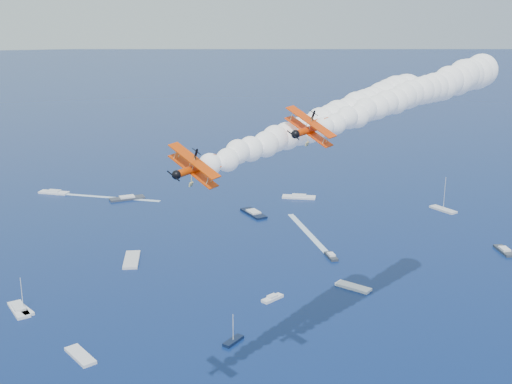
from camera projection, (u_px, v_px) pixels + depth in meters
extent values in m
cube|color=#2B303A|center=(331.00, 256.00, 191.55)|extent=(2.27, 6.73, 0.70)
cube|color=white|center=(54.00, 192.00, 255.08)|extent=(11.90, 8.80, 0.70)
cube|color=white|center=(353.00, 287.00, 171.21)|extent=(8.17, 9.25, 0.70)
cube|color=#313641|center=(504.00, 251.00, 195.85)|extent=(4.34, 9.48, 0.70)
cube|color=black|center=(233.00, 341.00, 144.11)|extent=(5.47, 5.08, 0.70)
cube|color=silver|center=(272.00, 298.00, 164.59)|extent=(6.34, 4.78, 0.70)
cube|color=#323743|center=(127.00, 198.00, 247.54)|extent=(13.35, 6.02, 0.70)
cube|color=white|center=(80.00, 356.00, 138.14)|extent=(6.65, 9.84, 0.70)
cube|color=white|center=(24.00, 310.00, 158.43)|extent=(5.46, 7.61, 0.70)
cube|color=white|center=(299.00, 197.00, 249.15)|extent=(13.05, 8.59, 0.70)
cube|color=silver|center=(443.00, 210.00, 234.33)|extent=(6.39, 10.73, 0.70)
cube|color=silver|center=(132.00, 260.00, 189.11)|extent=(6.12, 13.41, 0.70)
cube|color=white|center=(19.00, 310.00, 158.61)|extent=(6.11, 10.45, 0.70)
cube|color=black|center=(254.00, 213.00, 230.25)|extent=(6.93, 13.40, 0.70)
cube|color=white|center=(307.00, 232.00, 212.47)|extent=(2.76, 38.03, 0.04)
cube|color=white|center=(113.00, 198.00, 249.45)|extent=(34.27, 20.05, 0.04)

